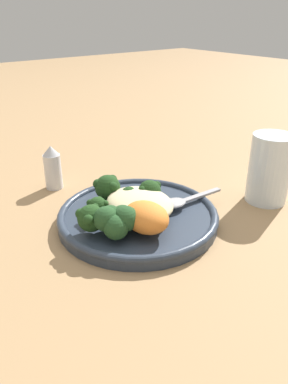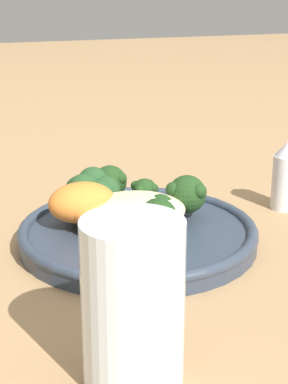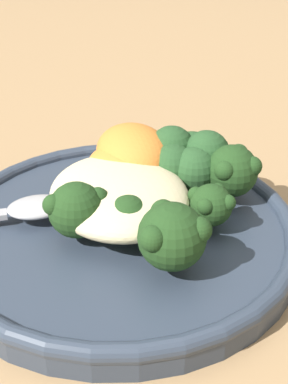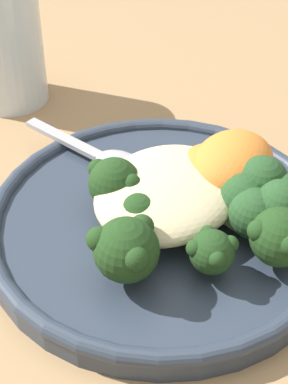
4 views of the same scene
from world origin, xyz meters
TOP-DOWN VIEW (x-y plane):
  - ground_plane at (0.00, 0.00)m, footprint 4.00×4.00m
  - plate at (0.01, -0.01)m, footprint 0.24×0.24m
  - quinoa_mound at (-0.00, -0.01)m, footprint 0.11×0.09m
  - broccoli_stalk_0 at (0.01, -0.04)m, footprint 0.08×0.08m
  - broccoli_stalk_1 at (0.02, -0.01)m, footprint 0.09×0.03m
  - broccoli_stalk_2 at (0.06, -0.00)m, footprint 0.11×0.04m
  - broccoli_stalk_3 at (0.01, 0.02)m, footprint 0.09×0.09m
  - broccoli_stalk_4 at (-0.00, 0.06)m, footprint 0.05×0.12m
  - sweet_potato_chunk_0 at (-0.03, 0.00)m, footprint 0.08×0.07m
  - sweet_potato_chunk_1 at (-0.05, 0.01)m, footprint 0.07×0.06m
  - kale_tuft at (-0.03, 0.05)m, footprint 0.06×0.06m
  - spoon at (-0.02, -0.08)m, footprint 0.03×0.12m

SIDE VIEW (x-z plane):
  - ground_plane at x=0.00m, z-range 0.00..0.00m
  - plate at x=0.01m, z-range 0.00..0.02m
  - spoon at x=-0.02m, z-range 0.02..0.03m
  - broccoli_stalk_3 at x=0.01m, z-range 0.02..0.05m
  - broccoli_stalk_1 at x=0.02m, z-range 0.02..0.05m
  - quinoa_mound at x=0.00m, z-range 0.02..0.05m
  - broccoli_stalk_0 at x=0.01m, z-range 0.02..0.06m
  - sweet_potato_chunk_0 at x=-0.03m, z-range 0.02..0.05m
  - broccoli_stalk_4 at x=0.00m, z-range 0.02..0.06m
  - broccoli_stalk_2 at x=0.06m, z-range 0.02..0.06m
  - kale_tuft at x=-0.03m, z-range 0.02..0.06m
  - sweet_potato_chunk_1 at x=-0.05m, z-range 0.02..0.06m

